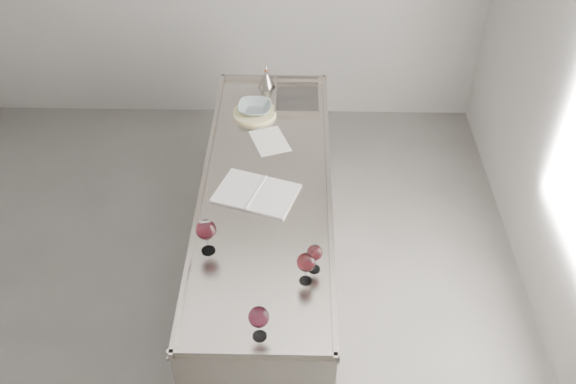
{
  "coord_description": "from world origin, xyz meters",
  "views": [
    {
      "loc": [
        0.69,
        -2.57,
        3.35
      ],
      "look_at": [
        0.63,
        0.14,
        1.02
      ],
      "focal_mm": 40.0,
      "sensor_mm": 36.0,
      "label": 1
    }
  ],
  "objects_px": {
    "counter": "(268,241)",
    "wine_glass_small": "(315,254)",
    "wine_funnel": "(267,80)",
    "wine_glass_left": "(206,230)",
    "wine_glass_right": "(306,263)",
    "ceramic_bowl": "(255,108)",
    "wine_glass_middle": "(259,318)",
    "notebook": "(256,193)"
  },
  "relations": [
    {
      "from": "counter",
      "to": "wine_glass_middle",
      "type": "xyz_separation_m",
      "value": [
        0.02,
        -1.08,
        0.6
      ]
    },
    {
      "from": "wine_glass_left",
      "to": "wine_glass_right",
      "type": "distance_m",
      "value": 0.54
    },
    {
      "from": "wine_glass_middle",
      "to": "notebook",
      "type": "xyz_separation_m",
      "value": [
        -0.07,
        0.99,
        -0.13
      ]
    },
    {
      "from": "counter",
      "to": "wine_funnel",
      "type": "relative_size",
      "value": 13.47
    },
    {
      "from": "wine_glass_left",
      "to": "wine_funnel",
      "type": "height_order",
      "value": "wine_glass_left"
    },
    {
      "from": "ceramic_bowl",
      "to": "wine_funnel",
      "type": "distance_m",
      "value": 0.35
    },
    {
      "from": "wine_glass_small",
      "to": "ceramic_bowl",
      "type": "bearing_deg",
      "value": 105.39
    },
    {
      "from": "wine_glass_left",
      "to": "wine_glass_small",
      "type": "xyz_separation_m",
      "value": [
        0.55,
        -0.12,
        -0.03
      ]
    },
    {
      "from": "counter",
      "to": "wine_glass_small",
      "type": "xyz_separation_m",
      "value": [
        0.27,
        -0.66,
        0.58
      ]
    },
    {
      "from": "counter",
      "to": "ceramic_bowl",
      "type": "xyz_separation_m",
      "value": [
        -0.11,
        0.73,
        0.52
      ]
    },
    {
      "from": "wine_glass_small",
      "to": "ceramic_bowl",
      "type": "height_order",
      "value": "wine_glass_small"
    },
    {
      "from": "wine_glass_middle",
      "to": "wine_glass_small",
      "type": "bearing_deg",
      "value": 58.88
    },
    {
      "from": "counter",
      "to": "wine_glass_left",
      "type": "xyz_separation_m",
      "value": [
        -0.28,
        -0.54,
        0.61
      ]
    },
    {
      "from": "wine_glass_middle",
      "to": "wine_glass_right",
      "type": "height_order",
      "value": "wine_glass_middle"
    },
    {
      "from": "wine_glass_middle",
      "to": "wine_glass_left",
      "type": "bearing_deg",
      "value": 118.97
    },
    {
      "from": "wine_glass_left",
      "to": "wine_glass_right",
      "type": "bearing_deg",
      "value": -21.26
    },
    {
      "from": "wine_glass_left",
      "to": "wine_glass_right",
      "type": "height_order",
      "value": "wine_glass_left"
    },
    {
      "from": "wine_glass_middle",
      "to": "notebook",
      "type": "bearing_deg",
      "value": 94.25
    },
    {
      "from": "notebook",
      "to": "wine_funnel",
      "type": "height_order",
      "value": "wine_funnel"
    },
    {
      "from": "wine_glass_left",
      "to": "notebook",
      "type": "bearing_deg",
      "value": 63.99
    },
    {
      "from": "wine_glass_middle",
      "to": "wine_glass_right",
      "type": "relative_size",
      "value": 1.03
    },
    {
      "from": "wine_glass_left",
      "to": "ceramic_bowl",
      "type": "relative_size",
      "value": 0.93
    },
    {
      "from": "wine_glass_right",
      "to": "notebook",
      "type": "xyz_separation_m",
      "value": [
        -0.28,
        0.66,
        -0.12
      ]
    },
    {
      "from": "wine_glass_middle",
      "to": "wine_funnel",
      "type": "xyz_separation_m",
      "value": [
        -0.07,
        2.16,
        -0.08
      ]
    },
    {
      "from": "wine_glass_left",
      "to": "wine_glass_middle",
      "type": "distance_m",
      "value": 0.61
    },
    {
      "from": "counter",
      "to": "notebook",
      "type": "relative_size",
      "value": 4.62
    },
    {
      "from": "wine_glass_right",
      "to": "ceramic_bowl",
      "type": "distance_m",
      "value": 1.52
    },
    {
      "from": "notebook",
      "to": "counter",
      "type": "bearing_deg",
      "value": 77.95
    },
    {
      "from": "ceramic_bowl",
      "to": "wine_funnel",
      "type": "relative_size",
      "value": 1.24
    },
    {
      "from": "wine_glass_small",
      "to": "wine_funnel",
      "type": "distance_m",
      "value": 1.77
    },
    {
      "from": "wine_glass_left",
      "to": "ceramic_bowl",
      "type": "distance_m",
      "value": 1.29
    },
    {
      "from": "wine_funnel",
      "to": "notebook",
      "type": "bearing_deg",
      "value": -90.33
    },
    {
      "from": "notebook",
      "to": "wine_glass_left",
      "type": "bearing_deg",
      "value": -97.06
    },
    {
      "from": "wine_glass_middle",
      "to": "wine_funnel",
      "type": "bearing_deg",
      "value": 91.78
    },
    {
      "from": "wine_glass_middle",
      "to": "ceramic_bowl",
      "type": "height_order",
      "value": "wine_glass_middle"
    },
    {
      "from": "counter",
      "to": "wine_glass_small",
      "type": "height_order",
      "value": "wine_glass_small"
    },
    {
      "from": "notebook",
      "to": "wine_funnel",
      "type": "bearing_deg",
      "value": 108.61
    },
    {
      "from": "counter",
      "to": "wine_funnel",
      "type": "height_order",
      "value": "wine_funnel"
    },
    {
      "from": "wine_glass_right",
      "to": "wine_glass_middle",
      "type": "bearing_deg",
      "value": -121.77
    },
    {
      "from": "wine_funnel",
      "to": "ceramic_bowl",
      "type": "bearing_deg",
      "value": -100.58
    },
    {
      "from": "counter",
      "to": "wine_glass_left",
      "type": "relative_size",
      "value": 11.69
    },
    {
      "from": "wine_glass_middle",
      "to": "wine_glass_small",
      "type": "relative_size",
      "value": 1.17
    }
  ]
}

